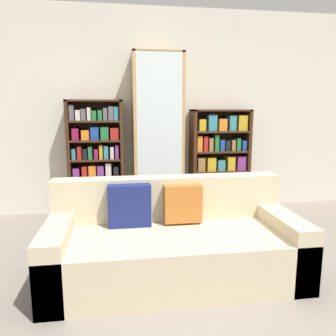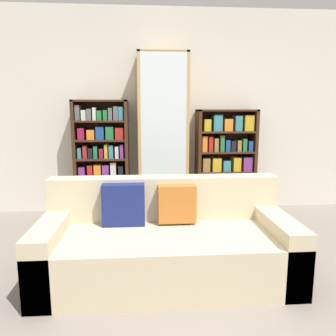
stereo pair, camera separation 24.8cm
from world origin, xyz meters
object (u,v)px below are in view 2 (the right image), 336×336
at_px(couch, 166,244).
at_px(bookshelf_right, 225,162).
at_px(display_cabinet, 163,136).
at_px(wine_bottle, 208,213).
at_px(bookshelf_left, 102,159).

xyz_separation_m(couch, bookshelf_right, (0.93, 1.74, 0.41)).
relative_size(display_cabinet, bookshelf_right, 1.51).
bearing_deg(bookshelf_right, wine_bottle, -122.57).
relative_size(bookshelf_right, wine_bottle, 4.09).
height_order(bookshelf_left, bookshelf_right, bookshelf_left).
height_order(bookshelf_right, wine_bottle, bookshelf_right).
relative_size(display_cabinet, wine_bottle, 6.19).
xyz_separation_m(bookshelf_left, bookshelf_right, (1.65, 0.00, -0.06)).
relative_size(bookshelf_left, display_cabinet, 0.72).
xyz_separation_m(couch, wine_bottle, (0.60, 1.23, -0.14)).
xyz_separation_m(display_cabinet, wine_bottle, (0.52, -0.49, -0.90)).
height_order(couch, bookshelf_left, bookshelf_left).
distance_m(display_cabinet, bookshelf_right, 0.92).
height_order(bookshelf_left, display_cabinet, display_cabinet).
xyz_separation_m(couch, bookshelf_left, (-0.72, 1.74, 0.46)).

